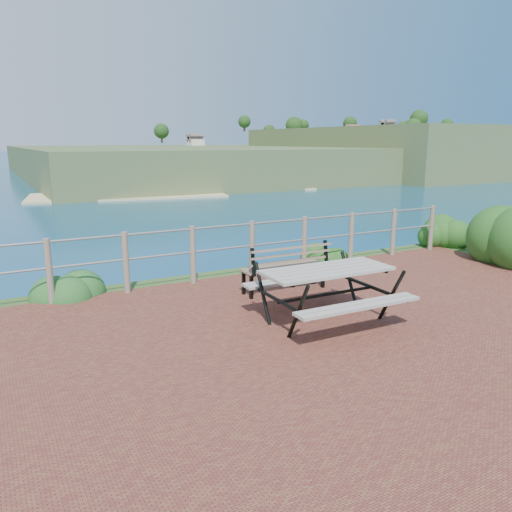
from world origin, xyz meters
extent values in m
cube|color=maroon|center=(0.00, 0.00, 0.00)|extent=(10.00, 7.00, 0.12)
cylinder|color=#6B5B4C|center=(-3.45, 3.35, 0.52)|extent=(0.10, 0.10, 1.00)
cylinder|color=#6B5B4C|center=(-2.30, 3.35, 0.52)|extent=(0.10, 0.10, 1.00)
cylinder|color=#6B5B4C|center=(-1.15, 3.35, 0.52)|extent=(0.10, 0.10, 1.00)
cylinder|color=#6B5B4C|center=(0.00, 3.35, 0.52)|extent=(0.10, 0.10, 1.00)
cylinder|color=#6B5B4C|center=(1.15, 3.35, 0.52)|extent=(0.10, 0.10, 1.00)
cylinder|color=#6B5B4C|center=(2.30, 3.35, 0.52)|extent=(0.10, 0.10, 1.00)
cylinder|color=#6B5B4C|center=(3.45, 3.35, 0.52)|extent=(0.10, 0.10, 1.00)
cylinder|color=#6B5B4C|center=(4.60, 3.35, 0.52)|extent=(0.10, 0.10, 1.00)
cylinder|color=slate|center=(0.00, 3.35, 0.97)|extent=(9.40, 0.04, 0.04)
cylinder|color=slate|center=(0.00, 3.35, 0.57)|extent=(9.40, 0.04, 0.04)
cube|color=#3B542A|center=(140.00, 210.00, -6.00)|extent=(260.00, 180.00, 12.00)
cube|color=#3B542A|center=(200.00, 170.00, -2.00)|extent=(160.00, 120.00, 20.00)
cube|color=beige|center=(130.00, 125.00, -11.75)|extent=(209.53, 114.73, 0.50)
cube|color=gray|center=(-0.28, 0.72, 0.74)|extent=(1.78, 0.77, 0.04)
cube|color=gray|center=(-0.28, 0.72, 0.45)|extent=(1.77, 0.30, 0.04)
cube|color=gray|center=(-0.28, 0.72, 0.45)|extent=(1.77, 0.30, 0.04)
cylinder|color=black|center=(-0.28, 0.72, 0.40)|extent=(1.52, 0.08, 0.04)
cube|color=brown|center=(-0.01, 2.21, 0.42)|extent=(1.46, 0.40, 0.03)
cube|color=brown|center=(-0.01, 2.21, 0.67)|extent=(1.46, 0.15, 0.33)
cube|color=black|center=(-0.01, 2.21, 0.22)|extent=(0.05, 0.06, 0.40)
cube|color=black|center=(-0.01, 2.21, 0.22)|extent=(0.05, 0.06, 0.40)
cube|color=black|center=(-0.01, 2.21, 0.22)|extent=(0.05, 0.06, 0.40)
cube|color=black|center=(-0.01, 2.21, 0.22)|extent=(0.05, 0.06, 0.40)
ellipsoid|color=#154314|center=(5.08, 1.70, 0.00)|extent=(1.44, 1.44, 2.04)
ellipsoid|color=#154314|center=(5.24, 3.47, 0.00)|extent=(0.94, 0.94, 1.35)
ellipsoid|color=#1D4E20|center=(-3.20, 3.80, 0.00)|extent=(0.84, 0.84, 0.61)
ellipsoid|color=#154314|center=(2.21, 3.95, 0.00)|extent=(0.71, 0.71, 0.42)
camera|label=1|loc=(-4.20, -4.47, 2.42)|focal=35.00mm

